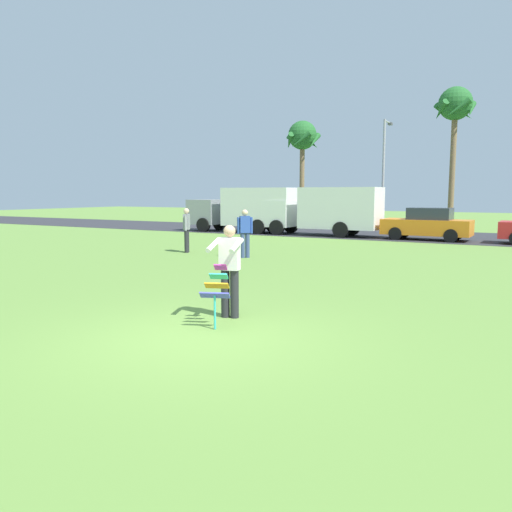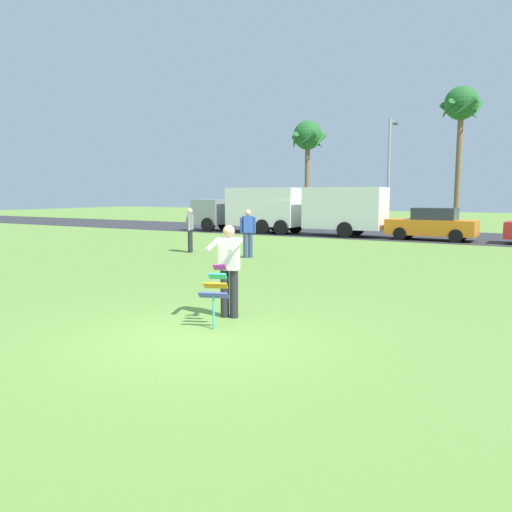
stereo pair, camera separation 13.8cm
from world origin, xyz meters
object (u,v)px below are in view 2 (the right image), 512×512
Objects in this scene: palm_tree_left_near at (308,139)px; palm_tree_right_near at (461,110)px; person_walker_near at (190,229)px; parked_truck_grey_van at (252,209)px; parked_truck_white_box at (331,210)px; kite_held at (216,287)px; parked_car_orange at (432,225)px; streetlight_pole at (389,167)px; person_kite_flyer at (229,267)px; person_walker_far at (248,232)px.

palm_tree_left_near is 0.84× the size of palm_tree_right_near.
parked_truck_grey_van is at bearing 106.86° from person_walker_near.
kite_held is at bearing -74.15° from parked_truck_white_box.
parked_truck_grey_van is 1.01× the size of parked_truck_white_box.
parked_car_orange is 8.84m from streetlight_pole.
palm_tree_right_near is at bearing 91.63° from parked_car_orange.
person_kite_flyer is at bearing -90.43° from parked_car_orange.
parked_car_orange is at bearing 54.35° from person_walker_near.
parked_car_orange is 2.45× the size of person_walker_near.
parked_truck_white_box is (-5.35, 18.83, 0.71)m from kite_held.
streetlight_pole reaches higher than person_kite_flyer.
person_kite_flyer and person_walker_far have the same top height.
parked_truck_grey_van is at bearing 119.54° from person_walker_far.
streetlight_pole is at bearing 79.90° from person_walker_near.
palm_tree_left_near is at bearing 108.30° from person_walker_far.
parked_truck_grey_van is 10.27m from parked_car_orange.
parked_car_orange is 2.45× the size of person_walker_far.
kite_held is 30.35m from palm_tree_left_near.
person_walker_far is (2.83, -0.32, 0.00)m from person_walker_near.
kite_held is 0.25× the size of parked_car_orange.
person_walker_far is (-4.37, -10.36, 0.16)m from parked_car_orange.
person_walker_near is at bearing -100.58° from parked_truck_white_box.
palm_tree_right_near reaches higher than person_walker_near.
person_walker_near is at bearing 131.00° from person_kite_flyer.
parked_truck_white_box is at bearing 95.26° from person_walker_far.
palm_tree_right_near is 21.44m from person_walker_near.
person_kite_flyer is 8.88m from person_walker_far.
palm_tree_right_near reaches higher than person_kite_flyer.
parked_car_orange is 0.47× the size of palm_tree_right_near.
kite_held is at bearing -89.94° from parked_car_orange.
person_walker_near is (3.57, -19.03, -5.31)m from palm_tree_left_near.
kite_held is 0.61× the size of person_walker_near.
parked_car_orange is at bearing -39.85° from palm_tree_left_near.
person_walker_near is at bearing -73.14° from parked_truck_grey_van.
person_walker_near is at bearing -100.10° from streetlight_pole.
person_kite_flyer is 1.63× the size of kite_held.
kite_held is 9.54m from person_walker_far.
person_walker_far is (0.95, -10.36, -0.48)m from parked_truck_white_box.
parked_truck_grey_van is 1.59× the size of parked_car_orange.
kite_held is 0.16× the size of parked_truck_grey_van.
parked_truck_white_box is 3.88× the size of person_walker_near.
person_kite_flyer is 0.19× the size of palm_tree_right_near.
kite_held is 26.47m from streetlight_pole.
person_walker_near is (-1.88, -10.04, -0.48)m from parked_truck_white_box.
parked_car_orange reaches higher than kite_held.
person_kite_flyer is 20.80m from parked_truck_grey_van.
parked_car_orange is (10.25, -0.00, -0.64)m from parked_truck_grey_van.
kite_held is at bearing -62.58° from person_walker_far.
person_walker_far is at bearing -71.70° from palm_tree_left_near.
parked_car_orange is at bearing 67.12° from person_walker_far.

